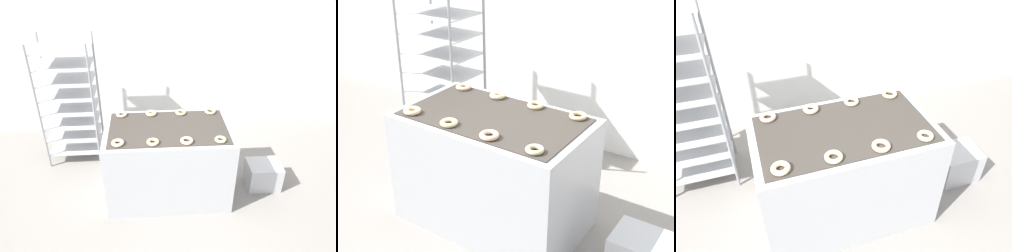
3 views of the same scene
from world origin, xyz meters
The scene contains 10 objects.
fryer_machine centered at (0.00, 0.64, 0.43)m, with size 1.30×0.78×0.85m.
baking_rack_cart centered at (-1.14, 1.43, 0.80)m, with size 0.65×0.49×1.58m.
donut_near_left centered at (-0.49, 0.37, 0.87)m, with size 0.12×0.12×0.03m, color beige.
donut_near_midleft centered at (-0.16, 0.36, 0.87)m, with size 0.12×0.12×0.03m, color beige.
donut_near_midright centered at (0.16, 0.36, 0.87)m, with size 0.12×0.12×0.03m, color beige.
donut_near_right centered at (0.49, 0.36, 0.87)m, with size 0.11×0.11×0.03m, color beige.
donut_far_left centered at (-0.49, 0.92, 0.87)m, with size 0.12×0.12×0.03m, color beige.
donut_far_midleft centered at (-0.17, 0.92, 0.87)m, with size 0.12×0.12×0.03m, color beige.
donut_far_midright centered at (0.16, 0.93, 0.87)m, with size 0.12×0.12×0.03m, color beige.
donut_far_right centered at (0.49, 0.93, 0.87)m, with size 0.12×0.12×0.03m, color beige.
Camera 2 is at (1.67, -1.70, 2.17)m, focal length 50.00 mm.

